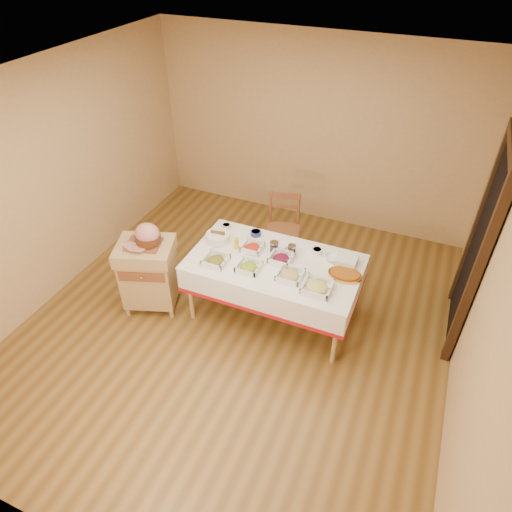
{
  "coord_description": "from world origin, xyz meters",
  "views": [
    {
      "loc": [
        1.6,
        -3.26,
        3.75
      ],
      "look_at": [
        0.13,
        0.2,
        0.85
      ],
      "focal_mm": 32.0,
      "sensor_mm": 36.0,
      "label": 1
    }
  ],
  "objects_px": {
    "ham_on_board": "(147,236)",
    "butcher_cart": "(149,272)",
    "preserve_jar_left": "(274,247)",
    "bread_basket": "(218,237)",
    "dining_table": "(274,273)",
    "mustard_bottle": "(236,243)",
    "dining_chair": "(283,229)",
    "plate_stack": "(347,261)",
    "preserve_jar_right": "(292,250)",
    "brass_platter": "(345,275)"
  },
  "relations": [
    {
      "from": "preserve_jar_left",
      "to": "bread_basket",
      "type": "xyz_separation_m",
      "value": [
        -0.65,
        -0.06,
        -0.0
      ]
    },
    {
      "from": "dining_table",
      "to": "preserve_jar_right",
      "type": "xyz_separation_m",
      "value": [
        0.12,
        0.19,
        0.21
      ]
    },
    {
      "from": "dining_table",
      "to": "ham_on_board",
      "type": "relative_size",
      "value": 4.77
    },
    {
      "from": "dining_table",
      "to": "mustard_bottle",
      "type": "bearing_deg",
      "value": 173.0
    },
    {
      "from": "dining_table",
      "to": "brass_platter",
      "type": "height_order",
      "value": "brass_platter"
    },
    {
      "from": "preserve_jar_left",
      "to": "mustard_bottle",
      "type": "relative_size",
      "value": 0.78
    },
    {
      "from": "mustard_bottle",
      "to": "dining_chair",
      "type": "bearing_deg",
      "value": 78.14
    },
    {
      "from": "preserve_jar_right",
      "to": "ham_on_board",
      "type": "bearing_deg",
      "value": -158.51
    },
    {
      "from": "ham_on_board",
      "to": "bread_basket",
      "type": "distance_m",
      "value": 0.78
    },
    {
      "from": "dining_table",
      "to": "brass_platter",
      "type": "xyz_separation_m",
      "value": [
        0.74,
        0.06,
        0.18
      ]
    },
    {
      "from": "butcher_cart",
      "to": "ham_on_board",
      "type": "distance_m",
      "value": 0.48
    },
    {
      "from": "butcher_cart",
      "to": "preserve_jar_right",
      "type": "bearing_deg",
      "value": 21.99
    },
    {
      "from": "dining_chair",
      "to": "ham_on_board",
      "type": "xyz_separation_m",
      "value": [
        -1.04,
        -1.39,
        0.49
      ]
    },
    {
      "from": "butcher_cart",
      "to": "ham_on_board",
      "type": "xyz_separation_m",
      "value": [
        0.04,
        0.03,
        0.48
      ]
    },
    {
      "from": "mustard_bottle",
      "to": "brass_platter",
      "type": "bearing_deg",
      "value": -0.14
    },
    {
      "from": "dining_chair",
      "to": "plate_stack",
      "type": "xyz_separation_m",
      "value": [
        0.98,
        -0.76,
        0.33
      ]
    },
    {
      "from": "plate_stack",
      "to": "brass_platter",
      "type": "distance_m",
      "value": 0.2
    },
    {
      "from": "preserve_jar_right",
      "to": "bread_basket",
      "type": "height_order",
      "value": "bread_basket"
    },
    {
      "from": "dining_chair",
      "to": "preserve_jar_right",
      "type": "bearing_deg",
      "value": -64.4
    },
    {
      "from": "ham_on_board",
      "to": "preserve_jar_right",
      "type": "xyz_separation_m",
      "value": [
        1.44,
        0.57,
        -0.15
      ]
    },
    {
      "from": "dining_table",
      "to": "butcher_cart",
      "type": "relative_size",
      "value": 2.12
    },
    {
      "from": "dining_chair",
      "to": "mustard_bottle",
      "type": "height_order",
      "value": "dining_chair"
    },
    {
      "from": "dining_table",
      "to": "preserve_jar_right",
      "type": "bearing_deg",
      "value": 57.79
    },
    {
      "from": "bread_basket",
      "to": "plate_stack",
      "type": "bearing_deg",
      "value": 5.98
    },
    {
      "from": "preserve_jar_right",
      "to": "preserve_jar_left",
      "type": "bearing_deg",
      "value": -171.56
    },
    {
      "from": "mustard_bottle",
      "to": "brass_platter",
      "type": "height_order",
      "value": "mustard_bottle"
    },
    {
      "from": "butcher_cart",
      "to": "dining_chair",
      "type": "distance_m",
      "value": 1.78
    },
    {
      "from": "preserve_jar_left",
      "to": "plate_stack",
      "type": "relative_size",
      "value": 0.57
    },
    {
      "from": "preserve_jar_left",
      "to": "brass_platter",
      "type": "bearing_deg",
      "value": -7.69
    },
    {
      "from": "ham_on_board",
      "to": "mustard_bottle",
      "type": "distance_m",
      "value": 0.96
    },
    {
      "from": "ham_on_board",
      "to": "butcher_cart",
      "type": "bearing_deg",
      "value": -141.85
    },
    {
      "from": "dining_chair",
      "to": "bread_basket",
      "type": "bearing_deg",
      "value": -116.19
    },
    {
      "from": "preserve_jar_left",
      "to": "dining_chair",
      "type": "bearing_deg",
      "value": 103.31
    },
    {
      "from": "ham_on_board",
      "to": "bread_basket",
      "type": "height_order",
      "value": "ham_on_board"
    },
    {
      "from": "butcher_cart",
      "to": "preserve_jar_right",
      "type": "height_order",
      "value": "preserve_jar_right"
    },
    {
      "from": "mustard_bottle",
      "to": "plate_stack",
      "type": "distance_m",
      "value": 1.2
    },
    {
      "from": "preserve_jar_right",
      "to": "mustard_bottle",
      "type": "bearing_deg",
      "value": -167.15
    },
    {
      "from": "bread_basket",
      "to": "butcher_cart",
      "type": "bearing_deg",
      "value": -141.44
    },
    {
      "from": "preserve_jar_left",
      "to": "brass_platter",
      "type": "height_order",
      "value": "preserve_jar_left"
    },
    {
      "from": "butcher_cart",
      "to": "mustard_bottle",
      "type": "relative_size",
      "value": 5.44
    },
    {
      "from": "dining_table",
      "to": "mustard_bottle",
      "type": "relative_size",
      "value": 11.53
    },
    {
      "from": "ham_on_board",
      "to": "preserve_jar_right",
      "type": "relative_size",
      "value": 3.35
    },
    {
      "from": "ham_on_board",
      "to": "preserve_jar_right",
      "type": "bearing_deg",
      "value": 21.49
    },
    {
      "from": "butcher_cart",
      "to": "preserve_jar_left",
      "type": "bearing_deg",
      "value": 23.85
    },
    {
      "from": "butcher_cart",
      "to": "plate_stack",
      "type": "distance_m",
      "value": 2.19
    },
    {
      "from": "dining_chair",
      "to": "brass_platter",
      "type": "relative_size",
      "value": 2.66
    },
    {
      "from": "mustard_bottle",
      "to": "plate_stack",
      "type": "height_order",
      "value": "mustard_bottle"
    },
    {
      "from": "preserve_jar_right",
      "to": "brass_platter",
      "type": "relative_size",
      "value": 0.33
    },
    {
      "from": "dining_table",
      "to": "preserve_jar_left",
      "type": "distance_m",
      "value": 0.28
    },
    {
      "from": "dining_chair",
      "to": "mustard_bottle",
      "type": "distance_m",
      "value": 1.04
    }
  ]
}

